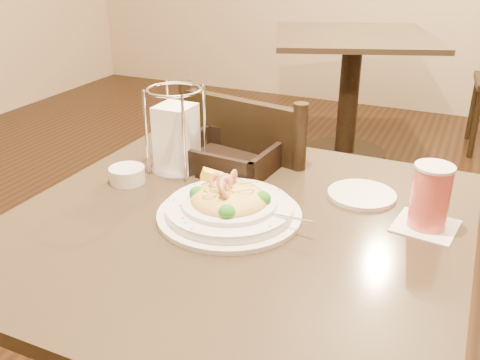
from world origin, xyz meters
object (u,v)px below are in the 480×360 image
at_px(drink_glass, 430,197).
at_px(napkin_caddy, 176,136).
at_px(background_table, 350,75).
at_px(main_table, 236,315).
at_px(dining_chair_near, 264,221).
at_px(pasta_bowl, 229,205).
at_px(side_plate, 362,195).
at_px(butter_ramekin, 127,175).
at_px(bread_basket, 228,158).

height_order(drink_glass, napkin_caddy, napkin_caddy).
relative_size(drink_glass, napkin_caddy, 0.63).
bearing_deg(background_table, main_table, -82.31).
bearing_deg(dining_chair_near, drink_glass, 156.05).
bearing_deg(pasta_bowl, napkin_caddy, 142.82).
bearing_deg(side_plate, butter_ramekin, -163.84).
bearing_deg(main_table, drink_glass, 20.08).
height_order(dining_chair_near, side_plate, dining_chair_near).
height_order(main_table, pasta_bowl, pasta_bowl).
xyz_separation_m(background_table, butter_ramekin, (0.00, -2.25, 0.26)).
bearing_deg(drink_glass, pasta_bowl, -161.30).
distance_m(main_table, dining_chair_near, 0.48).
bearing_deg(bread_basket, pasta_bowl, -63.88).
bearing_deg(butter_ramekin, side_plate, 16.16).
distance_m(background_table, bread_basket, 2.10).
relative_size(main_table, bread_basket, 3.60).
relative_size(background_table, napkin_caddy, 5.56).
bearing_deg(side_plate, main_table, -134.79).
relative_size(bread_basket, napkin_caddy, 1.20).
bearing_deg(background_table, butter_ramekin, -89.89).
relative_size(dining_chair_near, butter_ramekin, 11.27).
bearing_deg(napkin_caddy, bread_basket, 34.02).
height_order(background_table, side_plate, side_plate).
relative_size(pasta_bowl, butter_ramekin, 3.99).
relative_size(background_table, drink_glass, 8.79).
bearing_deg(napkin_caddy, background_table, 92.05).
height_order(main_table, bread_basket, bread_basket).
bearing_deg(drink_glass, background_table, 106.98).
height_order(background_table, butter_ramekin, butter_ramekin).
distance_m(bread_basket, side_plate, 0.34).
relative_size(dining_chair_near, side_plate, 6.22).
distance_m(main_table, side_plate, 0.39).
bearing_deg(pasta_bowl, dining_chair_near, 102.87).
distance_m(main_table, butter_ramekin, 0.41).
height_order(background_table, dining_chair_near, dining_chair_near).
bearing_deg(pasta_bowl, main_table, -13.01).
xyz_separation_m(napkin_caddy, butter_ramekin, (-0.07, -0.11, -0.07)).
distance_m(drink_glass, napkin_caddy, 0.59).
distance_m(pasta_bowl, drink_glass, 0.39).
height_order(main_table, butter_ramekin, butter_ramekin).
distance_m(dining_chair_near, drink_glass, 0.67).
relative_size(main_table, butter_ramekin, 10.91).
distance_m(main_table, pasta_bowl, 0.27).
bearing_deg(pasta_bowl, butter_ramekin, 168.96).
xyz_separation_m(dining_chair_near, drink_glass, (0.48, -0.33, 0.33)).
xyz_separation_m(pasta_bowl, bread_basket, (-0.12, 0.24, -0.00)).
distance_m(main_table, bread_basket, 0.38).
xyz_separation_m(side_plate, butter_ramekin, (-0.52, -0.15, 0.01)).
distance_m(dining_chair_near, napkin_caddy, 0.47).
xyz_separation_m(main_table, napkin_caddy, (-0.24, 0.17, 0.33)).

